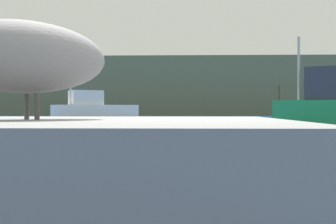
% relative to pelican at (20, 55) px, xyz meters
% --- Properties ---
extents(hillside_backdrop, '(140.00, 12.88, 9.09)m').
position_rel_pelican_xyz_m(hillside_backdrop, '(0.98, 77.47, 3.32)').
color(hillside_backdrop, '#5B664C').
rests_on(hillside_backdrop, ground).
extents(pier_dock, '(3.12, 2.59, 0.84)m').
position_rel_pelican_xyz_m(pier_dock, '(0.01, 0.01, -0.80)').
color(pier_dock, gray).
rests_on(pier_dock, ground).
extents(pelican, '(1.21, 1.04, 0.86)m').
position_rel_pelican_xyz_m(pelican, '(0.00, 0.00, 0.00)').
color(pelican, slate).
rests_on(pelican, pier_dock).
extents(fishing_boat_white, '(7.11, 5.28, 5.74)m').
position_rel_pelican_xyz_m(fishing_boat_white, '(-6.77, 37.26, -0.32)').
color(fishing_boat_white, white).
rests_on(fishing_boat_white, ground).
extents(fishing_boat_green, '(5.26, 3.62, 4.27)m').
position_rel_pelican_xyz_m(fishing_boat_green, '(7.47, 19.39, -0.24)').
color(fishing_boat_green, '#1E8C4C').
rests_on(fishing_boat_green, ground).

